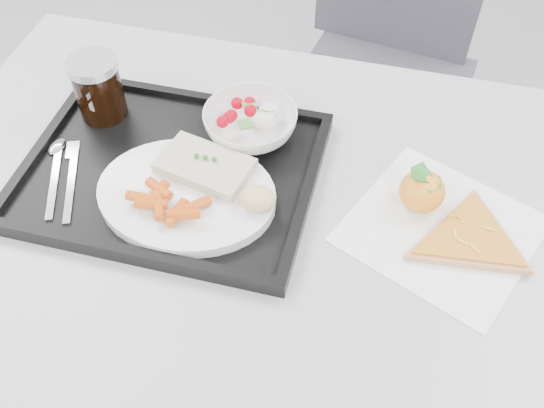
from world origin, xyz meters
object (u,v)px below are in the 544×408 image
(cola_glass, at_px, (98,87))
(tangerine, at_px, (422,191))
(chair, at_px, (387,46))
(pizza_slice, at_px, (470,239))
(tray, at_px, (171,172))
(table, at_px, (284,242))
(salad_bowl, at_px, (250,123))
(dinner_plate, at_px, (187,195))

(cola_glass, height_order, tangerine, cola_glass)
(cola_glass, bearing_deg, chair, 55.67)
(pizza_slice, bearing_deg, tray, 177.55)
(table, xyz_separation_m, salad_bowl, (-0.09, 0.14, 0.11))
(table, xyz_separation_m, tangerine, (0.19, 0.07, 0.10))
(cola_glass, relative_size, pizza_slice, 0.37)
(chair, xyz_separation_m, dinner_plate, (-0.23, -0.78, 0.24))
(chair, distance_m, pizza_slice, 0.80)
(dinner_plate, xyz_separation_m, salad_bowl, (0.06, 0.16, 0.01))
(salad_bowl, distance_m, cola_glass, 0.26)
(table, height_order, tray, tray)
(tray, distance_m, cola_glass, 0.19)
(chair, xyz_separation_m, pizza_slice, (0.18, -0.75, 0.22))
(chair, bearing_deg, cola_glass, -124.33)
(tray, height_order, dinner_plate, dinner_plate)
(salad_bowl, bearing_deg, dinner_plate, -109.25)
(table, height_order, dinner_plate, dinner_plate)
(dinner_plate, distance_m, salad_bowl, 0.17)
(table, bearing_deg, pizza_slice, 3.49)
(salad_bowl, relative_size, cola_glass, 1.41)
(tangerine, bearing_deg, dinner_plate, -166.24)
(tray, bearing_deg, salad_bowl, 47.00)
(tray, bearing_deg, chair, 69.13)
(dinner_plate, bearing_deg, cola_glass, 143.60)
(chair, relative_size, salad_bowl, 6.11)
(tangerine, distance_m, pizza_slice, 0.10)
(cola_glass, height_order, pizza_slice, cola_glass)
(table, xyz_separation_m, cola_glass, (-0.35, 0.13, 0.14))
(dinner_plate, bearing_deg, pizza_slice, 4.28)
(table, distance_m, tray, 0.21)
(cola_glass, bearing_deg, salad_bowl, 2.57)
(salad_bowl, distance_m, pizza_slice, 0.38)
(dinner_plate, relative_size, pizza_slice, 0.93)
(cola_glass, bearing_deg, tray, -31.88)
(tray, height_order, tangerine, tangerine)
(dinner_plate, relative_size, cola_glass, 2.50)
(table, distance_m, cola_glass, 0.39)
(salad_bowl, bearing_deg, table, -57.45)
(salad_bowl, xyz_separation_m, cola_glass, (-0.25, -0.01, 0.03))
(pizza_slice, bearing_deg, table, -176.51)
(tray, bearing_deg, cola_glass, 148.12)
(chair, bearing_deg, tray, -110.87)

